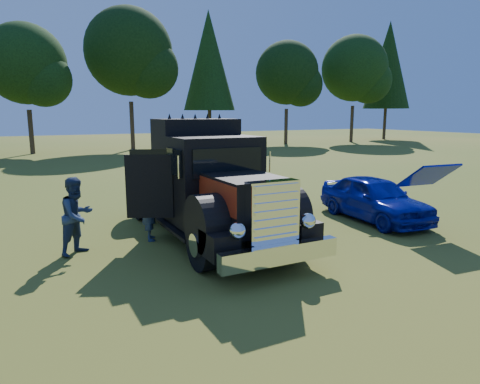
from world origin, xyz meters
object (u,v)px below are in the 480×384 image
at_px(hotrod_coupe, 375,198).
at_px(spectator_far, 77,216).
at_px(spectator_near, 150,209).
at_px(diamond_t_truck, 209,189).

height_order(hotrod_coupe, spectator_far, hotrod_coupe).
distance_m(hotrod_coupe, spectator_far, 8.26).
bearing_deg(hotrod_coupe, spectator_far, 174.69).
bearing_deg(hotrod_coupe, spectator_near, 170.59).
distance_m(hotrod_coupe, spectator_near, 6.57).
bearing_deg(spectator_near, diamond_t_truck, -100.75).
relative_size(diamond_t_truck, hotrod_coupe, 1.70).
xyz_separation_m(diamond_t_truck, hotrod_coupe, (5.09, -0.56, -0.61)).
bearing_deg(spectator_near, spectator_far, 109.49).
height_order(spectator_near, spectator_far, spectator_far).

